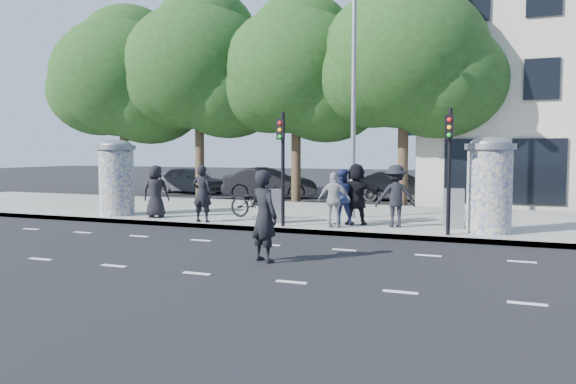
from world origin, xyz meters
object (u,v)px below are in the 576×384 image
at_px(cabinet_left, 276,206).
at_px(car_mid, 269,183).
at_px(ped_f, 356,194).
at_px(traffic_pole_near, 282,157).
at_px(man_road, 264,216).
at_px(ped_c, 341,197).
at_px(ad_column_left, 116,176).
at_px(street_lamp, 353,79).
at_px(car_left, 191,180).
at_px(ped_a, 156,191).
at_px(bicycle, 257,202).
at_px(ad_column_right, 489,183).
at_px(cabinet_right, 454,208).
at_px(traffic_pole_far, 449,158).
at_px(ped_d, 396,196).
at_px(ped_b, 202,194).
at_px(car_right, 401,186).
at_px(ped_e, 334,200).

xyz_separation_m(cabinet_left, car_mid, (-4.46, 9.83, 0.10)).
height_order(ped_f, car_mid, ped_f).
bearing_deg(traffic_pole_near, cabinet_left, 124.84).
bearing_deg(man_road, traffic_pole_near, -47.19).
height_order(ped_c, car_mid, ped_c).
xyz_separation_m(ad_column_left, street_lamp, (8.00, 2.13, 3.26)).
bearing_deg(car_left, ped_a, -141.77).
bearing_deg(bicycle, ad_column_right, -90.74).
distance_m(man_road, cabinet_right, 6.87).
bearing_deg(street_lamp, ad_column_left, -165.06).
bearing_deg(ped_a, ped_c, 165.82).
bearing_deg(street_lamp, traffic_pole_near, -116.23).
bearing_deg(ped_c, traffic_pole_near, 17.28).
distance_m(ped_f, car_left, 16.59).
bearing_deg(traffic_pole_far, ped_c, 162.58).
distance_m(traffic_pole_far, ped_c, 3.63).
height_order(traffic_pole_near, ped_d, traffic_pole_near).
xyz_separation_m(ad_column_right, traffic_pole_far, (-1.00, -0.91, 0.69)).
distance_m(ped_c, car_left, 16.42).
bearing_deg(ad_column_left, cabinet_left, 0.29).
xyz_separation_m(ped_c, cabinet_right, (3.28, 0.49, -0.28)).
distance_m(traffic_pole_near, ped_a, 5.00).
xyz_separation_m(ad_column_right, bicycle, (-7.37, 0.73, -0.85)).
height_order(ped_f, man_road, ped_f).
bearing_deg(bicycle, ad_column_left, 105.32).
relative_size(ad_column_right, ped_b, 1.46).
bearing_deg(ped_a, car_mid, -107.94).
height_order(man_road, car_right, man_road).
xyz_separation_m(traffic_pole_near, street_lamp, (1.40, 2.84, 2.56)).
distance_m(ped_d, ped_e, 1.84).
height_order(ad_column_left, car_right, ad_column_left).
bearing_deg(ped_e, ad_column_right, -177.23).
bearing_deg(ped_e, ped_c, -96.45).
bearing_deg(cabinet_right, ped_b, 179.59).
bearing_deg(ped_d, ped_a, -15.86).
relative_size(ad_column_left, ped_c, 1.54).
bearing_deg(cabinet_left, man_road, -86.44).
distance_m(street_lamp, bicycle, 5.21).
bearing_deg(ped_e, ped_f, -120.83).
relative_size(traffic_pole_far, ped_f, 1.81).
relative_size(ped_d, bicycle, 0.90).
bearing_deg(traffic_pole_near, traffic_pole_far, 0.00).
relative_size(ped_f, cabinet_left, 1.78).
height_order(ped_e, car_left, ped_e).
distance_m(bicycle, cabinet_left, 1.38).
xyz_separation_m(ped_f, car_mid, (-6.92, 9.34, -0.31)).
height_order(ped_e, car_right, ped_e).
bearing_deg(ped_c, street_lamp, -102.13).
bearing_deg(ped_d, ped_b, -10.06).
distance_m(ped_c, car_mid, 11.55).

